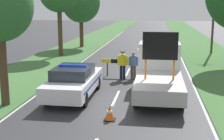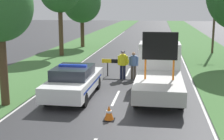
% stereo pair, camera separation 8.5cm
% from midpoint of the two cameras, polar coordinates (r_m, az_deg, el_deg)
% --- Properties ---
extents(ground_plane, '(160.00, 160.00, 0.00)m').
position_cam_midpoint_polar(ground_plane, '(14.38, 0.51, -5.83)').
color(ground_plane, '#333335').
extents(lane_markings, '(7.98, 58.55, 0.01)m').
position_cam_midpoint_polar(lane_markings, '(24.51, 3.96, 1.48)').
color(lane_markings, silver).
rests_on(lane_markings, ground).
extents(grass_verge_left, '(4.84, 120.00, 0.03)m').
position_cam_midpoint_polar(grass_verge_left, '(34.88, -5.40, 4.51)').
color(grass_verge_left, '#427038').
rests_on(grass_verge_left, ground).
extents(grass_verge_right, '(4.84, 120.00, 0.03)m').
position_cam_midpoint_polar(grass_verge_right, '(34.16, 16.20, 3.95)').
color(grass_verge_right, '#427038').
rests_on(grass_verge_right, ground).
extents(police_car, '(1.92, 4.97, 1.60)m').
position_cam_midpoint_polar(police_car, '(15.09, -6.80, -2.03)').
color(police_car, white).
rests_on(police_car, ground).
extents(work_truck, '(2.16, 5.94, 3.20)m').
position_cam_midpoint_polar(work_truck, '(15.83, 8.76, -0.15)').
color(work_truck, white).
rests_on(work_truck, ground).
extents(road_barrier, '(3.58, 0.08, 1.07)m').
position_cam_midpoint_polar(road_barrier, '(19.25, 3.53, 1.39)').
color(road_barrier, black).
rests_on(road_barrier, ground).
extents(police_officer, '(0.62, 0.39, 1.71)m').
position_cam_midpoint_polar(police_officer, '(18.54, 2.13, 1.38)').
color(police_officer, '#191E38').
rests_on(police_officer, ground).
extents(pedestrian_civilian, '(0.59, 0.37, 1.63)m').
position_cam_midpoint_polar(pedestrian_civilian, '(18.64, 4.11, 1.23)').
color(pedestrian_civilian, brown).
rests_on(pedestrian_civilian, ground).
extents(traffic_cone_near_police, '(0.35, 0.35, 0.49)m').
position_cam_midpoint_polar(traffic_cone_near_police, '(18.25, -7.10, -1.36)').
color(traffic_cone_near_police, black).
rests_on(traffic_cone_near_police, ground).
extents(traffic_cone_centre_front, '(0.43, 0.43, 0.60)m').
position_cam_midpoint_polar(traffic_cone_centre_front, '(12.08, -0.35, -7.82)').
color(traffic_cone_centre_front, black).
rests_on(traffic_cone_centre_front, ground).
extents(queued_car_sedan_silver, '(1.92, 4.01, 1.52)m').
position_cam_midpoint_polar(queued_car_sedan_silver, '(24.32, 8.42, 3.15)').
color(queued_car_sedan_silver, '#B2B2B7').
rests_on(queued_car_sedan_silver, ground).
extents(queued_car_suv_grey, '(1.71, 4.09, 1.37)m').
position_cam_midpoint_polar(queued_car_suv_grey, '(30.24, 9.22, 4.67)').
color(queued_car_suv_grey, slate).
rests_on(queued_car_suv_grey, ground).
extents(roadside_tree_near_right, '(3.98, 3.98, 6.76)m').
position_cam_midpoint_polar(roadside_tree_near_right, '(33.24, -5.46, 12.16)').
color(roadside_tree_near_right, '#4C3823').
rests_on(roadside_tree_near_right, ground).
extents(utility_pole, '(1.20, 0.20, 7.28)m').
position_cam_midpoint_polar(utility_pole, '(30.09, 18.35, 9.99)').
color(utility_pole, '#473828').
rests_on(utility_pole, ground).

